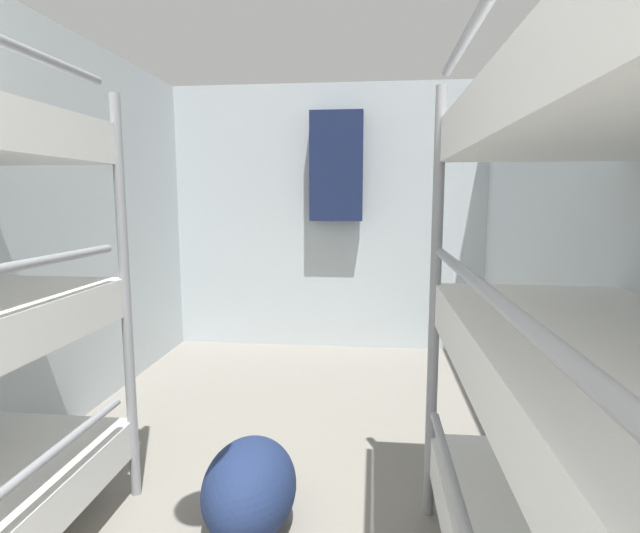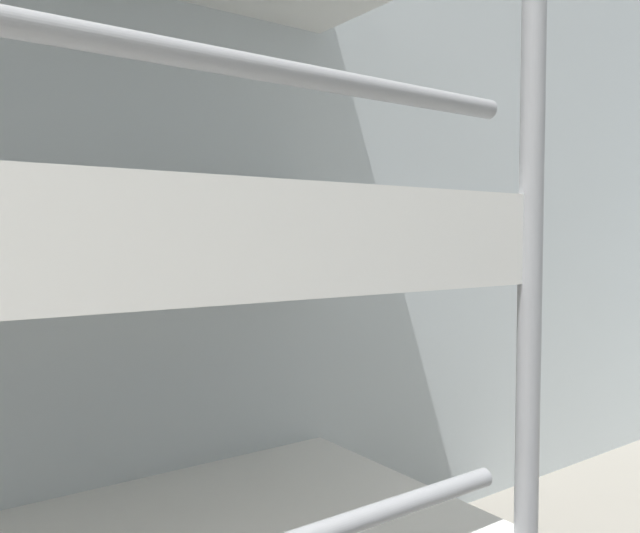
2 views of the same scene
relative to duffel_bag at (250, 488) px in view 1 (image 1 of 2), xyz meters
name	(u,v)px [view 1 (image 1 of 2)]	position (x,y,z in m)	size (l,w,h in m)	color
wall_right	(637,249)	(1.45, 0.15, 0.96)	(0.06, 4.86, 2.28)	silver
wall_back	(328,219)	(0.07, 2.55, 0.96)	(2.81, 0.06, 2.28)	silver
duffel_bag	(250,488)	(0.00, 0.00, 0.00)	(0.37, 0.49, 0.37)	navy
hanging_coat	(336,167)	(0.16, 2.40, 1.40)	(0.44, 0.12, 0.90)	#192347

